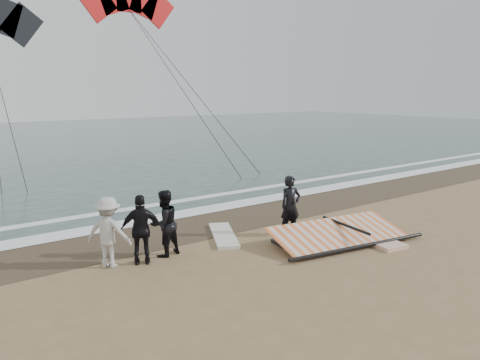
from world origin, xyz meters
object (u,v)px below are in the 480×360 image
(board_cream, at_px, (223,235))
(sail_rig, at_px, (332,235))
(man_main, at_px, (290,206))
(board_white, at_px, (363,235))

(board_cream, distance_m, sail_rig, 3.05)
(man_main, bearing_deg, board_white, -31.19)
(man_main, distance_m, board_cream, 2.09)
(man_main, relative_size, board_white, 0.65)
(board_white, bearing_deg, sail_rig, 177.73)
(board_cream, relative_size, sail_rig, 0.52)
(man_main, bearing_deg, sail_rig, -56.34)
(board_cream, height_order, sail_rig, sail_rig)
(board_cream, xyz_separation_m, sail_rig, (2.13, -2.17, 0.15))
(board_white, relative_size, sail_rig, 0.61)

